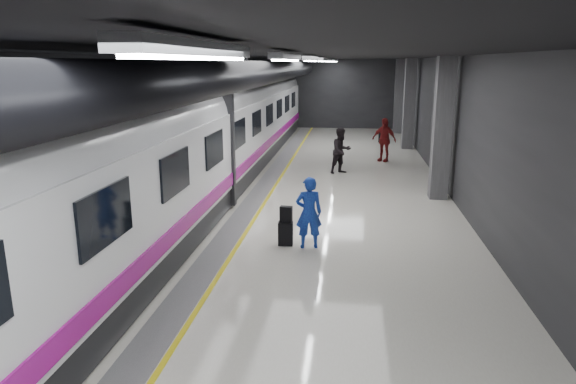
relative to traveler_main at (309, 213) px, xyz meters
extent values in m
plane|color=beige|center=(-0.76, 3.13, -0.87)|extent=(40.00, 40.00, 0.00)
cube|color=black|center=(-0.76, 3.13, 3.63)|extent=(10.00, 40.00, 0.02)
cube|color=#28282B|center=(-0.76, 23.13, 1.38)|extent=(10.00, 0.02, 4.50)
cube|color=#28282B|center=(-5.76, 3.13, 1.38)|extent=(0.02, 40.00, 4.50)
cube|color=#28282B|center=(4.24, 3.13, 1.38)|extent=(0.02, 40.00, 4.50)
cube|color=slate|center=(-2.11, 3.13, -0.86)|extent=(0.65, 39.80, 0.01)
cube|color=yellow|center=(-1.71, 3.13, -0.86)|extent=(0.10, 39.80, 0.01)
cylinder|color=black|center=(-2.06, 3.13, 3.08)|extent=(0.80, 38.00, 0.80)
cube|color=silver|center=(-0.16, -7.87, 3.53)|extent=(0.22, 2.60, 0.10)
cube|color=silver|center=(-0.16, -2.87, 3.53)|extent=(0.22, 2.60, 0.10)
cube|color=silver|center=(-0.16, 2.13, 3.53)|extent=(0.22, 2.60, 0.10)
cube|color=silver|center=(-0.16, 7.13, 3.53)|extent=(0.22, 2.60, 0.10)
cube|color=silver|center=(-0.16, 12.13, 3.53)|extent=(0.22, 2.60, 0.10)
cube|color=silver|center=(-0.16, 17.13, 3.53)|extent=(0.22, 2.60, 0.10)
cube|color=silver|center=(-0.16, 21.13, 3.53)|extent=(0.22, 2.60, 0.10)
cube|color=#515154|center=(3.79, 5.13, 1.38)|extent=(0.55, 0.55, 4.50)
cube|color=#515154|center=(3.79, 15.13, 1.38)|extent=(0.55, 0.55, 4.50)
cube|color=#515154|center=(3.79, 21.13, 1.38)|extent=(0.55, 0.55, 4.50)
cube|color=black|center=(-4.01, 3.13, -0.52)|extent=(2.80, 38.00, 0.60)
cube|color=white|center=(-4.01, 3.13, 0.88)|extent=(2.90, 38.00, 2.20)
cylinder|color=white|center=(-4.01, 3.13, 1.83)|extent=(2.80, 38.00, 2.80)
cube|color=#990D81|center=(-2.54, 3.13, 0.08)|extent=(0.04, 38.00, 0.35)
cube|color=black|center=(-4.01, 3.13, 1.13)|extent=(3.05, 0.25, 3.80)
cube|color=black|center=(-2.54, -4.87, 1.28)|extent=(0.05, 1.60, 0.85)
cube|color=black|center=(-2.54, -1.87, 1.28)|extent=(0.05, 1.60, 0.85)
cube|color=black|center=(-2.54, 1.13, 1.28)|extent=(0.05, 1.60, 0.85)
cube|color=black|center=(-2.54, 4.13, 1.28)|extent=(0.05, 1.60, 0.85)
cube|color=black|center=(-2.54, 7.13, 1.28)|extent=(0.05, 1.60, 0.85)
cube|color=black|center=(-2.54, 10.13, 1.28)|extent=(0.05, 1.60, 0.85)
cube|color=black|center=(-2.54, 13.13, 1.28)|extent=(0.05, 1.60, 0.85)
cube|color=black|center=(-2.54, 16.13, 1.28)|extent=(0.05, 1.60, 0.85)
cube|color=black|center=(-2.54, 19.13, 1.28)|extent=(0.05, 1.60, 0.85)
imported|color=#1753AF|center=(0.00, 0.00, 0.00)|extent=(0.70, 0.53, 1.73)
cube|color=black|center=(-0.57, 0.10, -0.58)|extent=(0.37, 0.25, 0.57)
cube|color=black|center=(-0.56, 0.13, -0.10)|extent=(0.30, 0.19, 0.39)
imported|color=black|center=(0.56, 8.59, 0.04)|extent=(1.12, 1.08, 1.82)
imported|color=maroon|center=(2.39, 11.44, 0.10)|extent=(1.22, 0.97, 1.93)
cube|color=black|center=(2.64, 17.11, -0.59)|extent=(0.41, 0.30, 0.55)
camera|label=1|loc=(0.94, -11.57, 3.44)|focal=32.00mm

